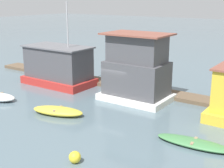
% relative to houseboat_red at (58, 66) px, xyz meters
% --- Properties ---
extents(ground_plane, '(200.00, 200.00, 0.00)m').
position_rel_houseboat_red_xyz_m(ground_plane, '(6.89, -0.31, -1.71)').
color(ground_plane, slate).
extents(dock_walkway, '(33.80, 1.90, 0.30)m').
position_rel_houseboat_red_xyz_m(dock_walkway, '(6.89, 2.47, -1.56)').
color(dock_walkway, brown).
rests_on(dock_walkway, ground_plane).
extents(houseboat_red, '(6.58, 3.49, 7.46)m').
position_rel_houseboat_red_xyz_m(houseboat_red, '(0.00, 0.00, 0.00)').
color(houseboat_red, red).
rests_on(houseboat_red, ground_plane).
extents(houseboat_white, '(5.29, 3.64, 5.20)m').
position_rel_houseboat_red_xyz_m(houseboat_white, '(8.19, 0.15, 0.66)').
color(houseboat_white, white).
rests_on(houseboat_white, ground_plane).
extents(dinghy_yellow, '(3.92, 2.34, 0.53)m').
position_rel_houseboat_red_xyz_m(dinghy_yellow, '(5.44, -5.76, -1.44)').
color(dinghy_yellow, yellow).
rests_on(dinghy_yellow, ground_plane).
extents(dinghy_green, '(4.23, 1.47, 0.35)m').
position_rel_houseboat_red_xyz_m(dinghy_green, '(14.81, -4.98, -1.53)').
color(dinghy_green, '#47844C').
rests_on(dinghy_green, ground_plane).
extents(mooring_post_near_left, '(0.24, 0.24, 1.64)m').
position_rel_houseboat_red_xyz_m(mooring_post_near_left, '(-0.76, 1.27, -0.89)').
color(mooring_post_near_left, brown).
rests_on(mooring_post_near_left, ground_plane).
extents(mooring_post_far_left, '(0.22, 0.22, 1.54)m').
position_rel_houseboat_red_xyz_m(mooring_post_far_left, '(7.28, 1.27, -0.94)').
color(mooring_post_far_left, brown).
rests_on(mooring_post_far_left, ground_plane).
extents(mooring_post_near_right, '(0.30, 0.30, 1.33)m').
position_rel_houseboat_red_xyz_m(mooring_post_near_right, '(0.12, 1.27, -1.05)').
color(mooring_post_near_right, brown).
rests_on(mooring_post_near_right, ground_plane).
extents(buoy_yellow, '(0.60, 0.60, 0.60)m').
position_rel_houseboat_red_xyz_m(buoy_yellow, '(10.69, -9.98, -1.41)').
color(buoy_yellow, yellow).
rests_on(buoy_yellow, ground_plane).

